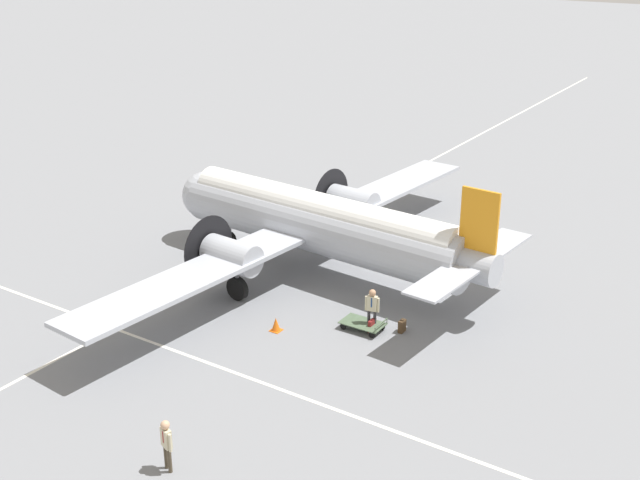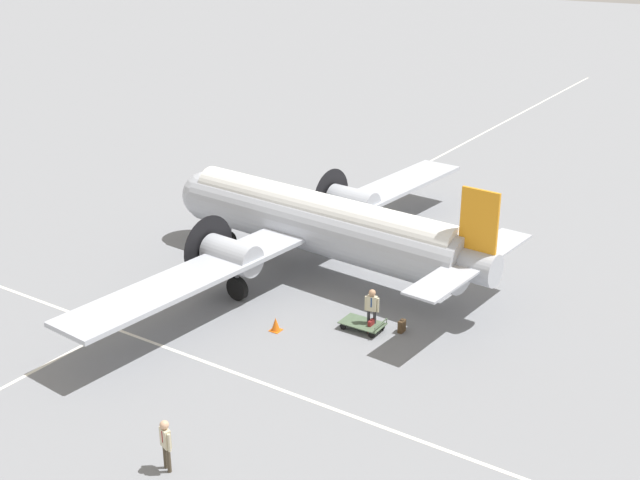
{
  "view_description": "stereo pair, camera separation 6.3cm",
  "coord_description": "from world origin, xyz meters",
  "px_view_note": "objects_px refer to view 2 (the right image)",
  "views": [
    {
      "loc": [
        -30.0,
        -19.57,
        16.01
      ],
      "look_at": [
        0.0,
        0.0,
        1.72
      ],
      "focal_mm": 45.0,
      "sensor_mm": 36.0,
      "label": 1
    },
    {
      "loc": [
        -29.96,
        -19.63,
        16.01
      ],
      "look_at": [
        0.0,
        0.0,
        1.72
      ],
      "focal_mm": 45.0,
      "sensor_mm": 36.0,
      "label": 2
    }
  ],
  "objects_px": {
    "traffic_cone": "(276,325)",
    "airliner_main": "(313,222)",
    "suitcase_near_door": "(402,326)",
    "suitcase_upright_spare": "(372,326)",
    "baggage_cart": "(363,324)",
    "crew_foreground": "(166,440)",
    "passenger_boarding": "(372,305)"
  },
  "relations": [
    {
      "from": "suitcase_near_door",
      "to": "suitcase_upright_spare",
      "type": "height_order",
      "value": "suitcase_upright_spare"
    },
    {
      "from": "crew_foreground",
      "to": "suitcase_near_door",
      "type": "bearing_deg",
      "value": -78.59
    },
    {
      "from": "traffic_cone",
      "to": "airliner_main",
      "type": "bearing_deg",
      "value": 19.62
    },
    {
      "from": "suitcase_near_door",
      "to": "suitcase_upright_spare",
      "type": "relative_size",
      "value": 0.99
    },
    {
      "from": "passenger_boarding",
      "to": "baggage_cart",
      "type": "bearing_deg",
      "value": 23.83
    },
    {
      "from": "traffic_cone",
      "to": "suitcase_upright_spare",
      "type": "bearing_deg",
      "value": -57.69
    },
    {
      "from": "passenger_boarding",
      "to": "suitcase_near_door",
      "type": "bearing_deg",
      "value": -168.6
    },
    {
      "from": "airliner_main",
      "to": "traffic_cone",
      "type": "xyz_separation_m",
      "value": [
        -6.05,
        -2.16,
        -2.28
      ]
    },
    {
      "from": "airliner_main",
      "to": "suitcase_upright_spare",
      "type": "bearing_deg",
      "value": 149.48
    },
    {
      "from": "airliner_main",
      "to": "crew_foreground",
      "type": "bearing_deg",
      "value": 111.76
    },
    {
      "from": "baggage_cart",
      "to": "traffic_cone",
      "type": "xyz_separation_m",
      "value": [
        -2.07,
        3.01,
        0.01
      ]
    },
    {
      "from": "suitcase_near_door",
      "to": "suitcase_upright_spare",
      "type": "distance_m",
      "value": 1.25
    },
    {
      "from": "airliner_main",
      "to": "suitcase_near_door",
      "type": "relative_size",
      "value": 47.91
    },
    {
      "from": "airliner_main",
      "to": "passenger_boarding",
      "type": "xyz_separation_m",
      "value": [
        -3.77,
        -5.46,
        -1.42
      ]
    },
    {
      "from": "passenger_boarding",
      "to": "baggage_cart",
      "type": "relative_size",
      "value": 1.02
    },
    {
      "from": "crew_foreground",
      "to": "traffic_cone",
      "type": "height_order",
      "value": "crew_foreground"
    },
    {
      "from": "passenger_boarding",
      "to": "suitcase_near_door",
      "type": "distance_m",
      "value": 1.54
    },
    {
      "from": "baggage_cart",
      "to": "suitcase_near_door",
      "type": "bearing_deg",
      "value": -154.06
    },
    {
      "from": "crew_foreground",
      "to": "passenger_boarding",
      "type": "height_order",
      "value": "passenger_boarding"
    },
    {
      "from": "airliner_main",
      "to": "baggage_cart",
      "type": "xyz_separation_m",
      "value": [
        -3.98,
        -5.17,
        -2.28
      ]
    },
    {
      "from": "crew_foreground",
      "to": "suitcase_near_door",
      "type": "xyz_separation_m",
      "value": [
        12.07,
        -1.88,
        -0.84
      ]
    },
    {
      "from": "crew_foreground",
      "to": "suitcase_upright_spare",
      "type": "relative_size",
      "value": 3.13
    },
    {
      "from": "airliner_main",
      "to": "baggage_cart",
      "type": "distance_m",
      "value": 6.91
    },
    {
      "from": "suitcase_near_door",
      "to": "traffic_cone",
      "type": "xyz_separation_m",
      "value": [
        -2.8,
        4.48,
        0.01
      ]
    },
    {
      "from": "airliner_main",
      "to": "suitcase_upright_spare",
      "type": "relative_size",
      "value": 47.54
    },
    {
      "from": "suitcase_near_door",
      "to": "baggage_cart",
      "type": "xyz_separation_m",
      "value": [
        -0.72,
        1.46,
        0.01
      ]
    },
    {
      "from": "crew_foreground",
      "to": "traffic_cone",
      "type": "relative_size",
      "value": 3.03
    },
    {
      "from": "crew_foreground",
      "to": "traffic_cone",
      "type": "xyz_separation_m",
      "value": [
        9.28,
        2.59,
        -0.83
      ]
    },
    {
      "from": "airliner_main",
      "to": "suitcase_upright_spare",
      "type": "height_order",
      "value": "airliner_main"
    },
    {
      "from": "airliner_main",
      "to": "baggage_cart",
      "type": "height_order",
      "value": "airliner_main"
    },
    {
      "from": "traffic_cone",
      "to": "passenger_boarding",
      "type": "bearing_deg",
      "value": -55.34
    },
    {
      "from": "crew_foreground",
      "to": "suitcase_near_door",
      "type": "relative_size",
      "value": 3.15
    }
  ]
}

